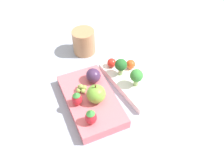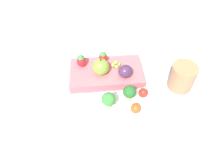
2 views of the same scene
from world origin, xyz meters
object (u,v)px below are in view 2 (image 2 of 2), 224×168
(strawberry_0, at_px, (81,61))
(broccoli_floret_0, at_px, (109,100))
(grape_cluster, at_px, (116,64))
(apple, at_px, (101,67))
(plum, at_px, (125,71))
(bento_box_fruit, at_px, (106,73))
(cherry_tomato_1, at_px, (143,93))
(bento_box_savoury, at_px, (118,109))
(strawberry_1, at_px, (103,57))
(drinking_cup, at_px, (182,77))
(broccoli_floret_1, at_px, (129,92))
(cherry_tomato_0, at_px, (136,108))

(strawberry_0, bearing_deg, broccoli_floret_0, 105.32)
(strawberry_0, distance_m, grape_cluster, 0.11)
(apple, relative_size, plum, 1.35)
(bento_box_fruit, xyz_separation_m, apple, (0.02, 0.01, 0.04))
(broccoli_floret_0, xyz_separation_m, cherry_tomato_1, (-0.10, -0.01, -0.02))
(bento_box_savoury, height_order, bento_box_fruit, bento_box_fruit)
(plum, bearing_deg, apple, -24.55)
(bento_box_savoury, xyz_separation_m, strawberry_1, (0.00, -0.17, 0.04))
(broccoli_floret_0, xyz_separation_m, drinking_cup, (-0.23, -0.04, -0.01))
(plum, xyz_separation_m, grape_cluster, (0.02, -0.05, -0.01))
(broccoli_floret_1, distance_m, strawberry_1, 0.16)
(bento_box_fruit, bearing_deg, broccoli_floret_0, 79.66)
(broccoli_floret_0, xyz_separation_m, plum, (-0.07, -0.09, -0.01))
(cherry_tomato_1, xyz_separation_m, grape_cluster, (0.04, -0.12, 0.00))
(cherry_tomato_1, distance_m, grape_cluster, 0.13)
(broccoli_floret_1, xyz_separation_m, strawberry_0, (0.10, -0.16, -0.01))
(broccoli_floret_0, distance_m, drinking_cup, 0.23)
(cherry_tomato_0, bearing_deg, strawberry_1, -78.08)
(bento_box_fruit, height_order, apple, apple)
(strawberry_0, bearing_deg, apple, 139.32)
(plum, bearing_deg, broccoli_floret_1, 80.60)
(broccoli_floret_1, bearing_deg, bento_box_savoury, 24.87)
(broccoli_floret_0, xyz_separation_m, apple, (-0.01, -0.12, -0.00))
(plum, bearing_deg, strawberry_1, -57.07)
(strawberry_1, bearing_deg, drinking_cup, 147.46)
(broccoli_floret_1, distance_m, drinking_cup, 0.17)
(drinking_cup, bearing_deg, bento_box_fruit, -24.23)
(cherry_tomato_1, distance_m, strawberry_1, 0.17)
(cherry_tomato_1, bearing_deg, bento_box_savoury, 14.15)
(apple, distance_m, strawberry_1, 0.05)
(apple, bearing_deg, bento_box_savoury, 98.68)
(bento_box_savoury, height_order, strawberry_1, strawberry_1)
(cherry_tomato_1, height_order, drinking_cup, drinking_cup)
(grape_cluster, bearing_deg, apple, 17.97)
(broccoli_floret_1, xyz_separation_m, grape_cluster, (0.00, -0.13, -0.02))
(grape_cluster, height_order, drinking_cup, drinking_cup)
(drinking_cup, bearing_deg, broccoli_floret_0, 9.34)
(cherry_tomato_0, xyz_separation_m, strawberry_0, (0.11, -0.20, 0.01))
(drinking_cup, bearing_deg, strawberry_0, -25.33)
(broccoli_floret_1, height_order, strawberry_0, broccoli_floret_1)
(cherry_tomato_0, xyz_separation_m, apple, (0.06, -0.15, 0.02))
(bento_box_fruit, xyz_separation_m, plum, (-0.05, 0.04, 0.03))
(broccoli_floret_1, height_order, drinking_cup, drinking_cup)
(strawberry_1, height_order, plum, strawberry_1)
(bento_box_savoury, bearing_deg, apple, -81.32)
(bento_box_fruit, relative_size, cherry_tomato_1, 8.79)
(apple, xyz_separation_m, strawberry_0, (0.05, -0.04, -0.00))
(cherry_tomato_1, height_order, strawberry_1, strawberry_1)
(broccoli_floret_0, bearing_deg, drinking_cup, -170.66)
(apple, bearing_deg, plum, 155.45)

